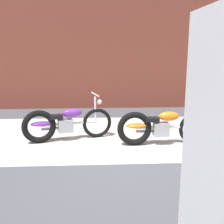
# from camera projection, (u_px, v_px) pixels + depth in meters

# --- Properties ---
(ground_plane) EXTENTS (80.00, 80.00, 0.00)m
(ground_plane) POSITION_uv_depth(u_px,v_px,m) (133.00, 164.00, 4.94)
(ground_plane) COLOR #47474C
(sidewalk_slab) EXTENTS (36.00, 3.50, 0.01)m
(sidewalk_slab) POSITION_uv_depth(u_px,v_px,m) (124.00, 135.00, 6.65)
(sidewalk_slab) COLOR #B2ADA3
(sidewalk_slab) RESTS_ON ground
(brick_building_wall) EXTENTS (36.00, 0.50, 4.51)m
(brick_building_wall) POSITION_uv_depth(u_px,v_px,m) (114.00, 42.00, 9.52)
(brick_building_wall) COLOR brown
(brick_building_wall) RESTS_ON ground
(motorcycle_purple) EXTENTS (1.96, 0.77, 1.03)m
(motorcycle_purple) POSITION_uv_depth(u_px,v_px,m) (62.00, 123.00, 6.14)
(motorcycle_purple) COLOR black
(motorcycle_purple) RESTS_ON ground
(motorcycle_orange) EXTENTS (2.01, 0.58, 1.03)m
(motorcycle_orange) POSITION_uv_depth(u_px,v_px,m) (157.00, 127.00, 5.88)
(motorcycle_orange) COLOR black
(motorcycle_orange) RESTS_ON ground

